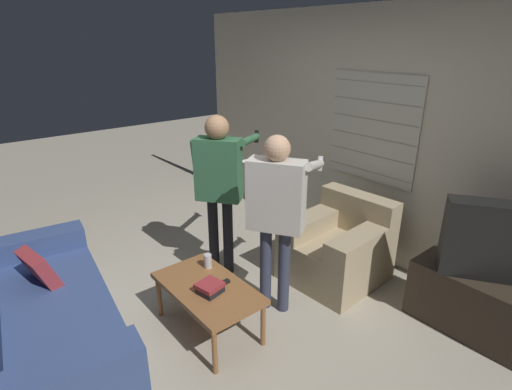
# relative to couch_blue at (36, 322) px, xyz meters

# --- Properties ---
(ground_plane) EXTENTS (16.00, 16.00, 0.00)m
(ground_plane) POSITION_rel_couch_blue_xyz_m (0.35, 1.18, -0.31)
(ground_plane) COLOR #B2A893
(wall_back) EXTENTS (5.20, 0.08, 2.55)m
(wall_back) POSITION_rel_couch_blue_xyz_m (0.35, 3.21, 0.97)
(wall_back) COLOR beige
(wall_back) RESTS_ON ground_plane
(couch_blue) EXTENTS (2.13, 1.17, 0.86)m
(couch_blue) POSITION_rel_couch_blue_xyz_m (0.00, 0.00, 0.00)
(couch_blue) COLOR #384C7F
(couch_blue) RESTS_ON ground_plane
(armchair_beige) EXTENTS (0.85, 0.91, 0.81)m
(armchair_beige) POSITION_rel_couch_blue_xyz_m (0.70, 2.56, 0.01)
(armchair_beige) COLOR tan
(armchair_beige) RESTS_ON ground_plane
(coffee_table) EXTENTS (0.92, 0.53, 0.42)m
(coffee_table) POSITION_rel_couch_blue_xyz_m (0.55, 1.13, 0.06)
(coffee_table) COLOR brown
(coffee_table) RESTS_ON ground_plane
(tv_stand) EXTENTS (0.95, 0.46, 0.51)m
(tv_stand) POSITION_rel_couch_blue_xyz_m (1.91, 2.79, -0.05)
(tv_stand) COLOR #33281E
(tv_stand) RESTS_ON ground_plane
(tv) EXTENTS (0.65, 0.52, 0.61)m
(tv) POSITION_rel_couch_blue_xyz_m (1.91, 2.79, 0.51)
(tv) COLOR black
(tv) RESTS_ON tv_stand
(person_left_standing) EXTENTS (0.52, 0.82, 1.60)m
(person_left_standing) POSITION_rel_couch_blue_xyz_m (-0.13, 1.73, 0.71)
(person_left_standing) COLOR black
(person_left_standing) RESTS_ON ground_plane
(person_right_standing) EXTENTS (0.55, 0.83, 1.56)m
(person_right_standing) POSITION_rel_couch_blue_xyz_m (0.67, 1.74, 0.68)
(person_right_standing) COLOR #33384C
(person_right_standing) RESTS_ON ground_plane
(book_stack) EXTENTS (0.20, 0.21, 0.08)m
(book_stack) POSITION_rel_couch_blue_xyz_m (0.63, 1.10, 0.15)
(book_stack) COLOR black
(book_stack) RESTS_ON coffee_table
(soda_can) EXTENTS (0.07, 0.07, 0.13)m
(soda_can) POSITION_rel_couch_blue_xyz_m (0.32, 1.29, 0.17)
(soda_can) COLOR silver
(soda_can) RESTS_ON coffee_table
(spare_remote) EXTENTS (0.05, 0.13, 0.02)m
(spare_remote) POSITION_rel_couch_blue_xyz_m (0.61, 1.23, 0.12)
(spare_remote) COLOR black
(spare_remote) RESTS_ON coffee_table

